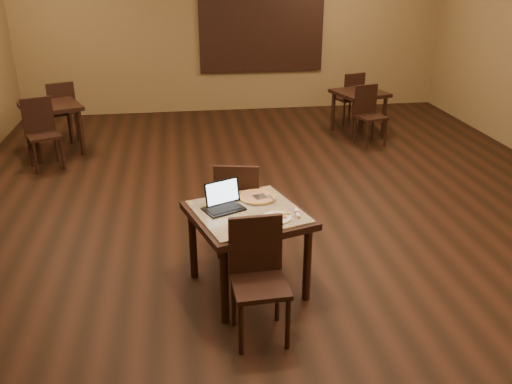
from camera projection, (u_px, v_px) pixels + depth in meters
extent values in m
plane|color=black|center=(285.00, 221.00, 6.13)|extent=(10.00, 10.00, 0.00)
cube|color=olive|center=(235.00, 31.00, 10.07)|extent=(8.00, 0.02, 3.00)
cube|color=#286795|center=(262.00, 27.00, 10.09)|extent=(2.20, 0.04, 1.50)
cube|color=black|center=(262.00, 28.00, 10.07)|extent=(2.34, 0.02, 1.64)
cylinder|color=black|center=(224.00, 285.00, 4.30)|extent=(0.07, 0.07, 0.71)
cylinder|color=black|center=(193.00, 243.00, 4.93)|extent=(0.07, 0.07, 0.71)
cylinder|color=black|center=(307.00, 263.00, 4.60)|extent=(0.07, 0.07, 0.71)
cylinder|color=black|center=(267.00, 227.00, 5.23)|extent=(0.07, 0.07, 0.71)
cube|color=black|center=(248.00, 215.00, 4.62)|extent=(1.15, 1.15, 0.06)
cube|color=#28189F|center=(248.00, 212.00, 4.61)|extent=(1.05, 1.05, 0.02)
cylinder|color=black|center=(241.00, 329.00, 3.99)|extent=(0.04, 0.04, 0.45)
cylinder|color=black|center=(234.00, 302.00, 4.31)|extent=(0.04, 0.04, 0.45)
cylinder|color=black|center=(288.00, 324.00, 4.05)|extent=(0.04, 0.04, 0.45)
cylinder|color=black|center=(277.00, 297.00, 4.37)|extent=(0.04, 0.04, 0.45)
cube|color=black|center=(260.00, 286.00, 4.09)|extent=(0.43, 0.43, 0.04)
cube|color=black|center=(255.00, 244.00, 4.15)|extent=(0.42, 0.06, 0.48)
cylinder|color=black|center=(258.00, 222.00, 5.61)|extent=(0.04, 0.04, 0.46)
cylinder|color=black|center=(256.00, 239.00, 5.27)|extent=(0.04, 0.04, 0.46)
cylinder|color=black|center=(223.00, 221.00, 5.63)|extent=(0.04, 0.04, 0.46)
cylinder|color=black|center=(219.00, 237.00, 5.29)|extent=(0.04, 0.04, 0.46)
cube|color=black|center=(239.00, 207.00, 5.35)|extent=(0.50, 0.50, 0.04)
cube|color=black|center=(237.00, 190.00, 5.07)|extent=(0.42, 0.13, 0.49)
cube|color=black|center=(224.00, 209.00, 4.62)|extent=(0.39, 0.34, 0.02)
cube|color=black|center=(222.00, 192.00, 4.68)|extent=(0.32, 0.18, 0.22)
cube|color=#C9E6FF|center=(222.00, 192.00, 4.67)|extent=(0.29, 0.15, 0.19)
cylinder|color=white|center=(277.00, 218.00, 4.47)|extent=(0.24, 0.24, 0.01)
cylinder|color=silver|center=(258.00, 198.00, 4.84)|extent=(0.34, 0.34, 0.01)
cylinder|color=beige|center=(258.00, 197.00, 4.83)|extent=(0.32, 0.32, 0.02)
torus|color=gold|center=(258.00, 197.00, 4.83)|extent=(0.33, 0.33, 0.02)
cube|color=silver|center=(260.00, 197.00, 4.81)|extent=(0.18, 0.29, 0.01)
cylinder|color=white|center=(297.00, 213.00, 4.52)|extent=(0.04, 0.15, 0.03)
cylinder|color=red|center=(297.00, 213.00, 4.52)|extent=(0.04, 0.03, 0.04)
cylinder|color=black|center=(353.00, 120.00, 8.73)|extent=(0.07, 0.07, 0.68)
cylinder|color=black|center=(333.00, 111.00, 9.24)|extent=(0.07, 0.07, 0.68)
cylinder|color=black|center=(384.00, 116.00, 8.95)|extent=(0.07, 0.07, 0.68)
cylinder|color=black|center=(363.00, 108.00, 9.47)|extent=(0.07, 0.07, 0.68)
cube|color=black|center=(360.00, 93.00, 8.96)|extent=(0.94, 0.94, 0.06)
cylinder|color=black|center=(367.00, 136.00, 8.38)|extent=(0.04, 0.04, 0.43)
cylinder|color=black|center=(355.00, 130.00, 8.66)|extent=(0.04, 0.04, 0.43)
cylinder|color=black|center=(385.00, 133.00, 8.50)|extent=(0.04, 0.04, 0.43)
cylinder|color=black|center=(373.00, 127.00, 8.79)|extent=(0.04, 0.04, 0.43)
cube|color=black|center=(371.00, 117.00, 8.49)|extent=(0.49, 0.49, 0.04)
cube|color=black|center=(366.00, 99.00, 8.54)|extent=(0.40, 0.15, 0.46)
cylinder|color=black|center=(350.00, 108.00, 9.91)|extent=(0.04, 0.04, 0.43)
cylinder|color=black|center=(360.00, 113.00, 9.63)|extent=(0.04, 0.04, 0.43)
cylinder|color=black|center=(334.00, 110.00, 9.79)|extent=(0.04, 0.04, 0.43)
cylinder|color=black|center=(344.00, 115.00, 9.50)|extent=(0.04, 0.04, 0.43)
cube|color=black|center=(348.00, 98.00, 9.61)|extent=(0.49, 0.49, 0.04)
cube|color=black|center=(354.00, 87.00, 9.36)|extent=(0.40, 0.15, 0.46)
cylinder|color=black|center=(36.00, 139.00, 7.75)|extent=(0.07, 0.07, 0.71)
cylinder|color=black|center=(27.00, 128.00, 8.25)|extent=(0.07, 0.07, 0.71)
cylinder|color=black|center=(81.00, 132.00, 8.06)|extent=(0.07, 0.07, 0.71)
cylinder|color=black|center=(70.00, 122.00, 8.56)|extent=(0.07, 0.07, 0.71)
cube|color=black|center=(50.00, 107.00, 8.01)|extent=(1.05, 1.05, 0.06)
cylinder|color=black|center=(36.00, 158.00, 7.39)|extent=(0.04, 0.04, 0.45)
cylinder|color=black|center=(30.00, 151.00, 7.67)|extent=(0.04, 0.04, 0.45)
cylinder|color=black|center=(62.00, 154.00, 7.57)|extent=(0.04, 0.04, 0.45)
cylinder|color=black|center=(56.00, 147.00, 7.85)|extent=(0.04, 0.04, 0.45)
cube|color=black|center=(44.00, 136.00, 7.52)|extent=(0.55, 0.55, 0.04)
cube|color=black|center=(38.00, 114.00, 7.57)|extent=(0.40, 0.20, 0.48)
cylinder|color=black|center=(71.00, 122.00, 9.03)|extent=(0.04, 0.04, 0.45)
cylinder|color=black|center=(77.00, 127.00, 8.75)|extent=(0.04, 0.04, 0.45)
cylinder|color=black|center=(49.00, 125.00, 8.85)|extent=(0.04, 0.04, 0.45)
cylinder|color=black|center=(54.00, 131.00, 8.57)|extent=(0.04, 0.04, 0.45)
cube|color=black|center=(61.00, 112.00, 8.70)|extent=(0.55, 0.55, 0.04)
cube|color=black|center=(61.00, 98.00, 8.45)|extent=(0.40, 0.20, 0.48)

